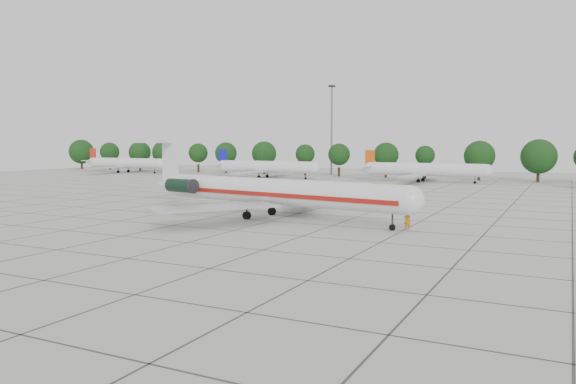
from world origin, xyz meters
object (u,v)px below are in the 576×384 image
ground_crew (407,221)px  bg_airliner_a (125,163)px  bg_airliner_b (266,167)px  bg_airliner_c (424,170)px  floodlight_mast (332,125)px  main_airliner (263,190)px

ground_crew → bg_airliner_a: (-106.37, 72.10, 1.92)m
bg_airliner_a → bg_airliner_b: same height
ground_crew → bg_airliner_b: bearing=-81.2°
bg_airliner_a → bg_airliner_c: size_ratio=1.00×
bg_airliner_c → floodlight_mast: bearing=148.7°
bg_airliner_c → floodlight_mast: size_ratio=1.11×
main_airliner → ground_crew: bearing=3.9°
bg_airliner_b → bg_airliner_c: (40.10, 3.85, 0.00)m
ground_crew → bg_airliner_a: size_ratio=0.07×
main_airliner → ground_crew: main_airliner is taller
bg_airliner_a → floodlight_mast: (60.10, 19.23, 11.37)m
bg_airliner_a → main_airliner: bearing=-38.7°
bg_airliner_a → bg_airliner_b: bearing=-3.9°
bg_airliner_b → floodlight_mast: size_ratio=1.11×
main_airliner → bg_airliner_c: (3.41, 70.61, -0.45)m
bg_airliner_c → ground_crew: bearing=-78.2°
bg_airliner_c → bg_airliner_a: bearing=-179.8°
main_airliner → bg_airliner_b: size_ratio=1.43×
main_airliner → floodlight_mast: 94.32m
bg_airliner_b → main_airliner: bearing=-61.2°
bg_airliner_c → bg_airliner_b: bearing=-174.5°
main_airliner → floodlight_mast: floodlight_mast is taller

